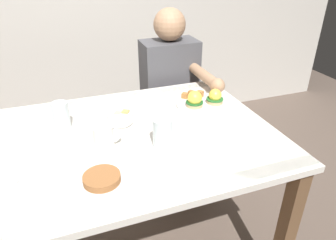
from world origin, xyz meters
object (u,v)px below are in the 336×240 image
at_px(water_glass_far, 62,118).
at_px(water_glass_near, 163,135).
at_px(dining_table, 134,155).
at_px(side_plate, 102,181).
at_px(fork, 23,172).
at_px(diner_person, 172,89).
at_px(eggs_benedict_plate, 203,101).
at_px(coffee_mug, 104,137).
at_px(fruit_bowl, 120,117).

bearing_deg(water_glass_far, water_glass_near, -37.16).
relative_size(dining_table, side_plate, 6.00).
bearing_deg(water_glass_near, side_plate, -150.76).
relative_size(dining_table, fork, 8.15).
bearing_deg(diner_person, water_glass_near, -113.14).
distance_m(water_glass_near, water_glass_far, 0.45).
bearing_deg(eggs_benedict_plate, dining_table, -160.01).
bearing_deg(dining_table, eggs_benedict_plate, 19.99).
bearing_deg(water_glass_far, side_plate, -76.85).
bearing_deg(eggs_benedict_plate, fork, -162.26).
distance_m(coffee_mug, fork, 0.31).
height_order(dining_table, diner_person, diner_person).
relative_size(coffee_mug, water_glass_far, 0.89).
bearing_deg(diner_person, eggs_benedict_plate, -90.54).
relative_size(eggs_benedict_plate, water_glass_far, 2.16).
xyz_separation_m(dining_table, side_plate, (-0.17, -0.27, 0.12)).
bearing_deg(eggs_benedict_plate, diner_person, 89.46).
height_order(fruit_bowl, side_plate, fruit_bowl).
distance_m(dining_table, eggs_benedict_plate, 0.44).
bearing_deg(side_plate, water_glass_near, 29.24).
xyz_separation_m(coffee_mug, fork, (-0.30, -0.06, -0.05)).
xyz_separation_m(fruit_bowl, water_glass_near, (0.12, -0.24, 0.02)).
distance_m(water_glass_near, diner_person, 0.80).
bearing_deg(coffee_mug, fork, -168.98).
height_order(fork, side_plate, side_plate).
xyz_separation_m(eggs_benedict_plate, diner_person, (0.00, 0.46, -0.12)).
relative_size(fork, water_glass_far, 1.18).
bearing_deg(water_glass_near, fruit_bowl, 116.29).
bearing_deg(water_glass_near, coffee_mug, 162.94).
relative_size(fork, diner_person, 0.13).
xyz_separation_m(coffee_mug, water_glass_far, (-0.15, 0.21, 0.00)).
distance_m(eggs_benedict_plate, side_plate, 0.71).
height_order(eggs_benedict_plate, side_plate, eggs_benedict_plate).
xyz_separation_m(fruit_bowl, fork, (-0.40, -0.23, -0.03)).
bearing_deg(fruit_bowl, diner_person, 48.65).
bearing_deg(eggs_benedict_plate, fruit_bowl, -175.74).
relative_size(fruit_bowl, water_glass_near, 0.99).
distance_m(side_plate, diner_person, 1.05).
xyz_separation_m(eggs_benedict_plate, water_glass_near, (-0.31, -0.27, 0.03)).
bearing_deg(dining_table, fork, -164.44).
xyz_separation_m(dining_table, coffee_mug, (-0.12, -0.06, 0.16)).
bearing_deg(dining_table, coffee_mug, -154.30).
xyz_separation_m(fruit_bowl, water_glass_far, (-0.24, 0.03, 0.03)).
relative_size(coffee_mug, fork, 0.75).
relative_size(eggs_benedict_plate, coffee_mug, 2.43).
bearing_deg(eggs_benedict_plate, side_plate, -143.70).
xyz_separation_m(eggs_benedict_plate, fork, (-0.82, -0.26, -0.02)).
distance_m(dining_table, water_glass_far, 0.35).
relative_size(fruit_bowl, side_plate, 0.60).
xyz_separation_m(fork, water_glass_near, (0.51, -0.01, 0.05)).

